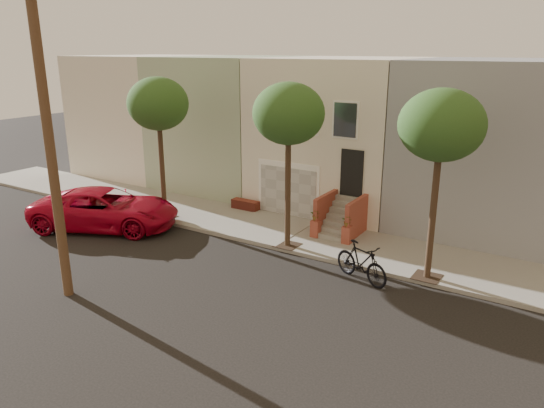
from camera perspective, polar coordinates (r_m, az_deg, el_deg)
The scene contains 9 objects.
ground at distance 17.87m, azimuth -7.52°, elevation -8.29°, with size 90.00×90.00×0.00m, color black.
sidewalk at distance 21.88m, azimuth 1.38°, elevation -3.08°, with size 40.00×3.70×0.15m, color gray.
house_row at distance 26.05m, azimuth 8.09°, elevation 8.13°, with size 33.10×11.70×7.00m.
tree_left at distance 22.89m, azimuth -12.60°, elevation 10.76°, with size 2.70×2.57×6.30m.
tree_mid at distance 18.94m, azimuth 1.85°, elevation 9.92°, with size 2.70×2.57×6.30m.
tree_right at distance 16.88m, azimuth 18.36°, elevation 8.20°, with size 2.70×2.57×6.30m.
utility_pole at distance 9.77m, azimuth 16.45°, elevation 2.03°, with size 23.60×1.22×10.00m.
pickup_truck at distance 23.44m, azimuth -18.08°, elevation -0.52°, with size 2.89×6.27×1.74m, color #AD0721.
motorcycle at distance 17.58m, azimuth 9.93°, elevation -6.41°, with size 0.64×2.27×1.37m, color black.
Camera 1 is at (10.47, -12.34, 7.60)m, focal length 33.76 mm.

